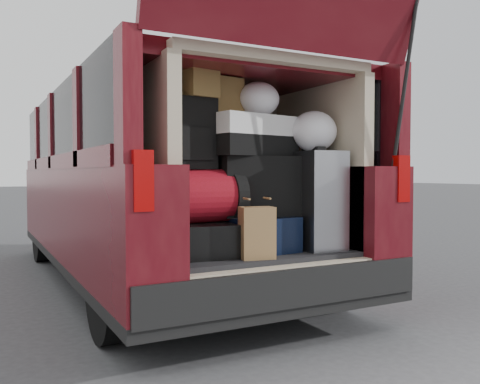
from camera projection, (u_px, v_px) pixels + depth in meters
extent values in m
plane|color=#38383A|center=(260.00, 340.00, 3.21)|extent=(80.00, 80.00, 0.00)
cylinder|color=black|center=(114.00, 291.00, 3.16)|extent=(0.24, 0.64, 0.64)
cylinder|color=black|center=(326.00, 268.00, 3.93)|extent=(0.24, 0.64, 0.64)
cylinder|color=black|center=(46.00, 234.00, 6.07)|extent=(0.24, 0.64, 0.64)
cylinder|color=black|center=(175.00, 227.00, 6.84)|extent=(0.24, 0.64, 0.64)
cube|color=black|center=(155.00, 253.00, 5.03)|extent=(1.90, 4.85, 0.08)
cube|color=#4D0810|center=(72.00, 212.00, 4.64)|extent=(0.33, 4.85, 0.80)
cube|color=#4D0810|center=(226.00, 207.00, 5.38)|extent=(0.33, 4.85, 0.80)
cube|color=#4D0810|center=(154.00, 104.00, 4.97)|extent=(1.82, 4.46, 0.10)
cube|color=black|center=(62.00, 130.00, 4.48)|extent=(0.12, 4.25, 0.68)
cube|color=black|center=(238.00, 136.00, 5.31)|extent=(0.12, 4.25, 0.68)
cube|color=black|center=(286.00, 287.00, 2.93)|extent=(1.86, 0.16, 0.22)
cube|color=#990505|center=(142.00, 181.00, 2.47)|extent=(0.10, 0.06, 0.30)
cube|color=#990505|center=(401.00, 179.00, 3.28)|extent=(0.10, 0.06, 0.30)
cube|color=black|center=(240.00, 252.00, 3.43)|extent=(1.24, 1.05, 0.06)
cube|color=#C2AF95|center=(144.00, 162.00, 3.10)|extent=(0.08, 1.05, 1.15)
cube|color=#C2AF95|center=(319.00, 164.00, 3.71)|extent=(0.08, 1.05, 1.15)
cube|color=#C2AF95|center=(206.00, 164.00, 3.90)|extent=(1.34, 0.06, 1.15)
cube|color=#C2AF95|center=(240.00, 72.00, 3.38)|extent=(1.34, 1.05, 0.06)
cylinder|color=black|center=(408.00, 79.00, 3.18)|extent=(0.02, 0.90, 0.76)
cube|color=black|center=(240.00, 288.00, 3.44)|extent=(1.24, 1.05, 0.55)
cube|color=black|center=(199.00, 239.00, 3.14)|extent=(0.42, 0.54, 0.20)
cube|color=black|center=(252.00, 233.00, 3.32)|extent=(0.48, 0.57, 0.23)
cube|color=silver|center=(313.00, 200.00, 3.41)|extent=(0.29, 0.45, 0.65)
cube|color=#8D6240|center=(257.00, 233.00, 3.00)|extent=(0.22, 0.16, 0.31)
cube|color=maroon|center=(200.00, 196.00, 3.12)|extent=(0.52, 0.35, 0.33)
cube|color=black|center=(257.00, 186.00, 3.35)|extent=(0.57, 0.38, 0.39)
cube|color=black|center=(189.00, 134.00, 3.12)|extent=(0.33, 0.22, 0.44)
cube|color=silver|center=(251.00, 136.00, 3.33)|extent=(0.64, 0.42, 0.27)
cube|color=brown|center=(199.00, 83.00, 3.11)|extent=(0.23, 0.20, 0.18)
cube|color=brown|center=(221.00, 97.00, 3.32)|extent=(0.27, 0.23, 0.24)
ellipsoid|color=white|center=(258.00, 99.00, 3.37)|extent=(0.31, 0.29, 0.23)
ellipsoid|color=white|center=(314.00, 131.00, 3.41)|extent=(0.34, 0.32, 0.27)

